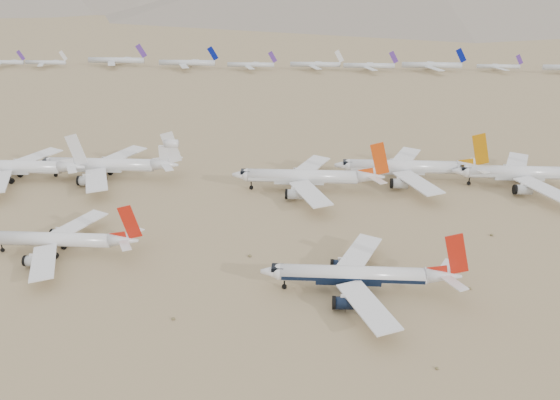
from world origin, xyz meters
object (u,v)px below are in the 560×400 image
object	(u,v)px
second_airliner	(61,240)
main_airliner	(361,275)
row2_white_trijet	(110,164)
row2_navy_widebody	(528,173)

from	to	relation	value
second_airliner	main_airliner	bearing A→B (deg)	-9.95
main_airliner	second_airliner	distance (m)	80.26
second_airliner	row2_white_trijet	size ratio (longest dim) A/B	0.82
row2_navy_widebody	row2_white_trijet	size ratio (longest dim) A/B	0.99
main_airliner	second_airliner	world-z (taller)	main_airliner
row2_navy_widebody	row2_white_trijet	bearing A→B (deg)	-179.74
second_airliner	row2_white_trijet	distance (m)	57.71
second_airliner	row2_navy_widebody	xyz separation A→B (m)	(142.74, 57.97, 0.85)
main_airliner	second_airliner	size ratio (longest dim) A/B	1.09
second_airliner	row2_navy_widebody	bearing A→B (deg)	22.10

